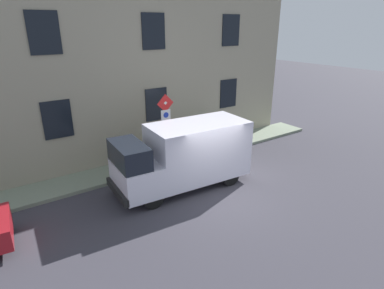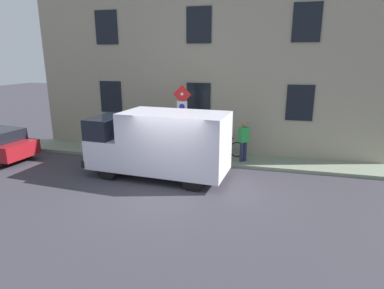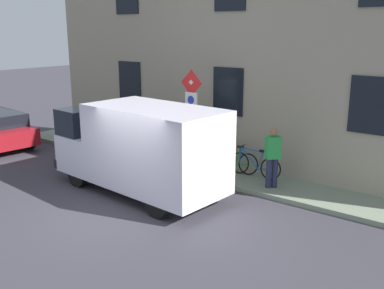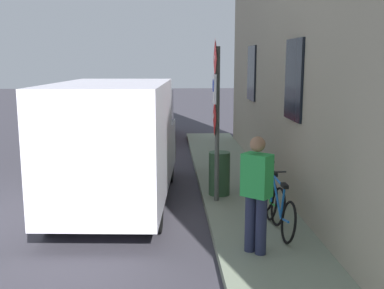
% 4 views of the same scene
% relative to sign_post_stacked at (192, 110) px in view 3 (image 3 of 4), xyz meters
% --- Properties ---
extents(ground_plane, '(80.00, 80.00, 0.00)m').
position_rel_sign_post_stacked_xyz_m(ground_plane, '(-3.09, -0.36, -2.11)').
color(ground_plane, '#3A3840').
extents(sidewalk_slab, '(1.65, 17.95, 0.14)m').
position_rel_sign_post_stacked_xyz_m(sidewalk_slab, '(0.62, -0.36, -2.04)').
color(sidewalk_slab, gray).
rests_on(sidewalk_slab, ground_plane).
extents(building_facade, '(0.75, 15.95, 7.97)m').
position_rel_sign_post_stacked_xyz_m(building_facade, '(1.80, -0.36, 1.88)').
color(building_facade, '#9D957E').
rests_on(building_facade, ground_plane).
extents(sign_post_stacked, '(0.15, 0.56, 3.06)m').
position_rel_sign_post_stacked_xyz_m(sign_post_stacked, '(0.00, 0.00, 0.00)').
color(sign_post_stacked, '#474C47').
rests_on(sign_post_stacked, sidewalk_slab).
extents(delivery_van, '(2.36, 5.46, 2.50)m').
position_rel_sign_post_stacked_xyz_m(delivery_van, '(-1.91, 0.31, -0.77)').
color(delivery_van, white).
rests_on(delivery_van, ground_plane).
extents(bicycle_blue, '(0.46, 1.71, 0.89)m').
position_rel_sign_post_stacked_xyz_m(bicycle_blue, '(0.90, -1.70, -1.60)').
color(bicycle_blue, black).
rests_on(bicycle_blue, sidewalk_slab).
extents(bicycle_green, '(0.46, 1.72, 0.89)m').
position_rel_sign_post_stacked_xyz_m(bicycle_green, '(0.90, -0.93, -1.60)').
color(bicycle_green, black).
rests_on(bicycle_green, sidewalk_slab).
extents(bicycle_orange, '(0.46, 1.72, 0.89)m').
position_rel_sign_post_stacked_xyz_m(bicycle_orange, '(0.90, -0.16, -1.60)').
color(bicycle_orange, black).
rests_on(bicycle_orange, sidewalk_slab).
extents(pedestrian, '(0.47, 0.46, 1.72)m').
position_rel_sign_post_stacked_xyz_m(pedestrian, '(0.35, -2.56, -1.04)').
color(pedestrian, '#262B47').
rests_on(pedestrian, sidewalk_slab).
extents(litter_bin, '(0.44, 0.44, 0.90)m').
position_rel_sign_post_stacked_xyz_m(litter_bin, '(0.15, 0.42, -1.52)').
color(litter_bin, '#2D5133').
rests_on(litter_bin, sidewalk_slab).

